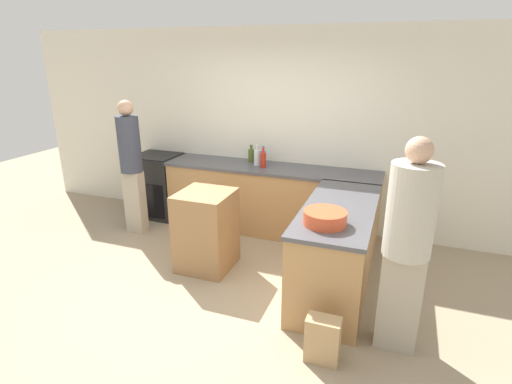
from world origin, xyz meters
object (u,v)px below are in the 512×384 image
(person_by_range, at_px, (131,162))
(paper_bag, at_px, (323,340))
(vinegar_bottle_clear, at_px, (257,157))
(person_at_peninsula, at_px, (407,241))
(olive_oil_bottle, at_px, (251,155))
(island_table, at_px, (206,230))
(water_bottle_blue, at_px, (263,157))
(mixing_bowl, at_px, (325,218))
(hot_sauce_bottle, at_px, (263,159))
(range_oven, at_px, (158,185))

(person_by_range, distance_m, paper_bag, 3.42)
(vinegar_bottle_clear, bearing_deg, person_at_peninsula, -44.12)
(olive_oil_bottle, relative_size, person_at_peninsula, 0.13)
(island_table, height_order, paper_bag, island_table)
(island_table, bearing_deg, person_by_range, 158.24)
(water_bottle_blue, xyz_separation_m, vinegar_bottle_clear, (-0.05, -0.10, 0.02))
(island_table, relative_size, paper_bag, 2.32)
(vinegar_bottle_clear, distance_m, paper_bag, 2.79)
(mixing_bowl, relative_size, hot_sauce_bottle, 1.43)
(hot_sauce_bottle, xyz_separation_m, person_by_range, (-1.64, -0.61, -0.03))
(hot_sauce_bottle, distance_m, person_by_range, 1.75)
(person_by_range, bearing_deg, range_oven, 95.34)
(paper_bag, bearing_deg, person_at_peninsula, 36.37)
(water_bottle_blue, distance_m, paper_bag, 2.84)
(paper_bag, bearing_deg, mixing_bowl, 103.31)
(person_by_range, bearing_deg, water_bottle_blue, 25.89)
(olive_oil_bottle, bearing_deg, person_at_peninsula, -44.30)
(island_table, height_order, olive_oil_bottle, olive_oil_bottle)
(person_at_peninsula, bearing_deg, water_bottle_blue, 133.63)
(person_at_peninsula, bearing_deg, person_by_range, 160.95)
(range_oven, bearing_deg, island_table, -40.13)
(island_table, relative_size, hot_sauce_bottle, 3.38)
(person_by_range, bearing_deg, person_at_peninsula, -19.05)
(range_oven, distance_m, mixing_bowl, 3.32)
(mixing_bowl, relative_size, person_by_range, 0.21)
(hot_sauce_bottle, relative_size, person_by_range, 0.15)
(range_oven, distance_m, person_by_range, 0.85)
(range_oven, xyz_separation_m, olive_oil_bottle, (1.45, 0.17, 0.55))
(water_bottle_blue, bearing_deg, vinegar_bottle_clear, -119.70)
(island_table, distance_m, mixing_bowl, 1.57)
(mixing_bowl, distance_m, hot_sauce_bottle, 1.96)
(person_at_peninsula, distance_m, paper_bag, 1.02)
(island_table, relative_size, person_by_range, 0.50)
(mixing_bowl, xyz_separation_m, hot_sauce_bottle, (-1.13, 1.59, 0.04))
(mixing_bowl, distance_m, water_bottle_blue, 2.12)
(range_oven, distance_m, vinegar_bottle_clear, 1.69)
(person_by_range, bearing_deg, hot_sauce_bottle, 20.35)
(water_bottle_blue, relative_size, paper_bag, 0.63)
(vinegar_bottle_clear, bearing_deg, person_by_range, -156.24)
(olive_oil_bottle, distance_m, paper_bag, 2.98)
(person_at_peninsula, bearing_deg, vinegar_bottle_clear, 135.88)
(range_oven, distance_m, island_table, 1.87)
(water_bottle_blue, bearing_deg, paper_bag, -60.54)
(vinegar_bottle_clear, bearing_deg, hot_sauce_bottle, -30.33)
(range_oven, bearing_deg, olive_oil_bottle, 6.53)
(island_table, height_order, water_bottle_blue, water_bottle_blue)
(range_oven, relative_size, person_by_range, 0.52)
(olive_oil_bottle, bearing_deg, person_by_range, -149.36)
(island_table, distance_m, paper_bag, 1.89)
(island_table, distance_m, olive_oil_bottle, 1.48)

